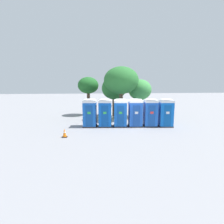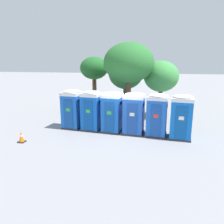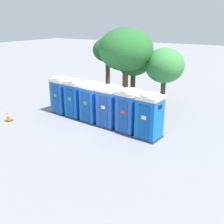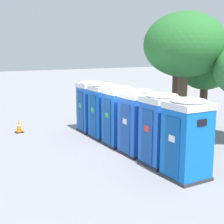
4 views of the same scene
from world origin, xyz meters
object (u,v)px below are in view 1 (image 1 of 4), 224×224
Objects in this scene: street_tree_0 at (121,81)px; street_tree_2 at (140,90)px; street_tree_3 at (88,86)px; portapotty_1 at (105,113)px; portapotty_2 at (120,113)px; portapotty_5 at (166,112)px; portapotty_0 at (90,113)px; traffic_cone at (65,133)px; street_tree_1 at (114,88)px; portapotty_3 at (135,112)px; portapotty_4 at (150,112)px.

street_tree_2 is (2.37, 1.12, -1.03)m from street_tree_0.
portapotty_1 is at bearing -76.04° from street_tree_3.
street_tree_3 reaches higher than portapotty_2.
street_tree_0 reaches higher than portapotty_5.
portapotty_0 reaches higher than traffic_cone.
street_tree_0 is at bearing 40.72° from portapotty_0.
street_tree_2 reaches higher than portapotty_0.
street_tree_0 is 2.82m from street_tree_2.
street_tree_1 is at bearing -20.39° from street_tree_3.
portapotty_3 and portapotty_5 have the same top height.
street_tree_1 is at bearing 102.94° from street_tree_0.
street_tree_1 reaches higher than portapotty_4.
traffic_cone is (-7.28, -2.55, -0.97)m from portapotty_4.
street_tree_2 is (4.34, 4.12, 1.88)m from portapotty_1.
street_tree_3 reaches higher than portapotty_5.
portapotty_3 is at bearing 24.18° from traffic_cone.
street_tree_1 is 1.07× the size of street_tree_2.
portapotty_4 and portapotty_5 have the same top height.
street_tree_3 is at bearing 135.67° from portapotty_5.
street_tree_3 is at bearing 159.61° from street_tree_1.
portapotty_0 and portapotty_2 have the same top height.
street_tree_2 reaches higher than portapotty_2.
portapotty_5 is at bearing -6.29° from portapotty_1.
street_tree_1 is (1.48, 5.11, 2.04)m from portapotty_1.
portapotty_0 is 1.00× the size of portapotty_3.
traffic_cone is at bearing -120.69° from portapotty_0.
street_tree_3 is (-5.89, 2.11, 0.46)m from street_tree_2.
street_tree_1 reaches higher than portapotty_0.
street_tree_3 is (-1.55, 6.23, 2.34)m from portapotty_1.
traffic_cone is (-3.18, -2.94, -0.97)m from portapotty_1.
street_tree_0 is at bearing 122.07° from portapotty_4.
portapotty_1 is at bearing 173.71° from portapotty_5.
street_tree_1 reaches higher than traffic_cone.
portapotty_0 is at bearing 174.50° from portapotty_1.
portapotty_2 is 1.00× the size of portapotty_4.
portapotty_0 is at bearing -145.03° from street_tree_2.
portapotty_3 is at bearing 173.33° from portapotty_5.
street_tree_3 is 7.34× the size of traffic_cone.
portapotty_1 is 0.58× the size of street_tree_2.
portapotty_1 is 5.48m from portapotty_5.
portapotty_2 is 2.74m from portapotty_4.
street_tree_1 is (0.12, 5.26, 2.04)m from portapotty_2.
portapotty_2 is (1.36, -0.15, 0.00)m from portapotty_1.
portapotty_2 is 0.58× the size of street_tree_2.
street_tree_3 is (-7.00, 6.83, 2.34)m from portapotty_5.
portapotty_5 is at bearing -44.33° from street_tree_3.
portapotty_0 is 2.74m from portapotty_2.
street_tree_2 reaches higher than traffic_cone.
street_tree_0 reaches higher than portapotty_0.
portapotty_2 is at bearing 31.50° from traffic_cone.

